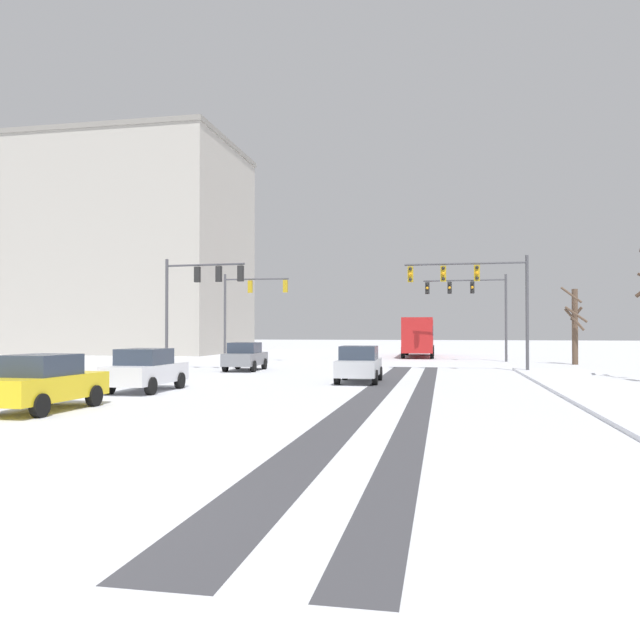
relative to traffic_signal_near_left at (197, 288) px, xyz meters
The scene contains 14 objects.
wheel_track_left_lane 17.06m from the traffic_signal_near_left, 45.56° to the right, with size 1.11×34.77×0.01m, color #424247.
wheel_track_right_lane 18.30m from the traffic_signal_near_left, 41.45° to the right, with size 0.76×34.77×0.01m, color #424247.
sidewalk_kerb_right 24.43m from the traffic_signal_near_left, 33.65° to the right, with size 4.00×34.77×0.12m, color white.
traffic_signal_near_left is the anchor object (origin of this frame).
traffic_signal_far_right 21.46m from the traffic_signal_near_left, 41.34° to the left, with size 6.16×0.51×6.50m.
traffic_signal_near_right 15.97m from the traffic_signal_near_left, ahead, with size 6.85×0.44×6.50m.
traffic_signal_far_left 10.16m from the traffic_signal_near_left, 91.57° to the left, with size 4.94×0.44×6.50m.
car_grey_lead 4.83m from the traffic_signal_near_left, ahead, with size 1.97×4.17×1.62m.
car_silver_second 12.84m from the traffic_signal_near_left, 32.49° to the right, with size 1.91×4.14×1.62m.
car_white_third 13.14m from the traffic_signal_near_left, 76.55° to the right, with size 1.85×4.11×1.62m.
car_yellow_cab_fourth 18.78m from the traffic_signal_near_left, 81.42° to the right, with size 1.90×4.13×1.62m.
bus_oncoming 25.11m from the traffic_signal_near_left, 61.70° to the left, with size 2.77×11.03×3.38m.
bare_tree_sidewalk_far 25.26m from the traffic_signal_near_left, 25.44° to the left, with size 1.66×1.58×5.28m.
office_building_far_left_block 34.59m from the traffic_signal_near_left, 128.09° to the left, with size 27.60×16.98×21.66m.
Camera 1 is at (5.69, -6.76, 2.30)m, focal length 35.28 mm.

